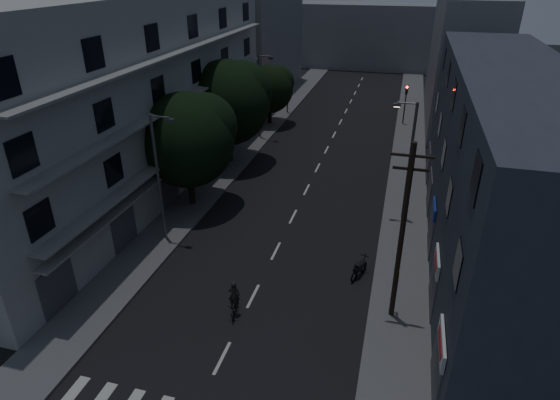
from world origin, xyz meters
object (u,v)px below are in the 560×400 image
at_px(utility_pole, 402,232).
at_px(motorcycle, 359,269).
at_px(bus_stop_sign, 397,283).
at_px(cyclist, 234,303).

height_order(utility_pole, motorcycle, utility_pole).
relative_size(utility_pole, motorcycle, 5.15).
distance_m(bus_stop_sign, cyclist, 8.02).
height_order(bus_stop_sign, cyclist, bus_stop_sign).
height_order(utility_pole, bus_stop_sign, utility_pole).
distance_m(bus_stop_sign, motorcycle, 3.73).
xyz_separation_m(bus_stop_sign, cyclist, (-7.66, -2.04, -1.22)).
bearing_deg(utility_pole, bus_stop_sign, 60.96).
bearing_deg(bus_stop_sign, utility_pole, -119.04).
xyz_separation_m(utility_pole, bus_stop_sign, (0.11, 0.20, -2.98)).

